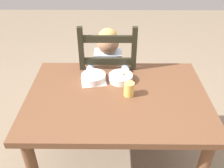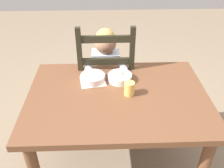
{
  "view_description": "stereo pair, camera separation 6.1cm",
  "coord_description": "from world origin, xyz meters",
  "px_view_note": "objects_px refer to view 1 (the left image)",
  "views": [
    {
      "loc": [
        -0.02,
        -1.29,
        1.66
      ],
      "look_at": [
        -0.03,
        0.05,
        0.76
      ],
      "focal_mm": 39.84,
      "sensor_mm": 36.0,
      "label": 1
    },
    {
      "loc": [
        -0.08,
        -1.28,
        1.66
      ],
      "look_at": [
        -0.03,
        0.05,
        0.76
      ],
      "focal_mm": 39.84,
      "sensor_mm": 36.0,
      "label": 2
    }
  ],
  "objects_px": {
    "bowl_of_carrots": "(121,77)",
    "drinking_cup": "(129,89)",
    "bowl_of_peas": "(94,77)",
    "dining_chair": "(108,84)",
    "child_figure": "(108,68)",
    "spoon": "(114,82)",
    "dining_table": "(117,108)"
  },
  "relations": [
    {
      "from": "dining_chair",
      "to": "bowl_of_carrots",
      "type": "bearing_deg",
      "value": -72.29
    },
    {
      "from": "bowl_of_peas",
      "to": "bowl_of_carrots",
      "type": "height_order",
      "value": "bowl_of_peas"
    },
    {
      "from": "dining_chair",
      "to": "spoon",
      "type": "distance_m",
      "value": 0.4
    },
    {
      "from": "bowl_of_peas",
      "to": "drinking_cup",
      "type": "xyz_separation_m",
      "value": [
        0.24,
        -0.16,
        0.02
      ]
    },
    {
      "from": "bowl_of_peas",
      "to": "bowl_of_carrots",
      "type": "relative_size",
      "value": 1.01
    },
    {
      "from": "bowl_of_carrots",
      "to": "drinking_cup",
      "type": "relative_size",
      "value": 1.8
    },
    {
      "from": "dining_chair",
      "to": "bowl_of_carrots",
      "type": "distance_m",
      "value": 0.4
    },
    {
      "from": "spoon",
      "to": "bowl_of_carrots",
      "type": "bearing_deg",
      "value": 28.5
    },
    {
      "from": "bowl_of_peas",
      "to": "drinking_cup",
      "type": "height_order",
      "value": "drinking_cup"
    },
    {
      "from": "dining_chair",
      "to": "child_figure",
      "type": "relative_size",
      "value": 1.08
    },
    {
      "from": "dining_table",
      "to": "child_figure",
      "type": "xyz_separation_m",
      "value": [
        -0.07,
        0.46,
        0.04
      ]
    },
    {
      "from": "child_figure",
      "to": "spoon",
      "type": "relative_size",
      "value": 7.38
    },
    {
      "from": "child_figure",
      "to": "bowl_of_carrots",
      "type": "distance_m",
      "value": 0.32
    },
    {
      "from": "bowl_of_peas",
      "to": "drinking_cup",
      "type": "bearing_deg",
      "value": -34.62
    },
    {
      "from": "dining_chair",
      "to": "drinking_cup",
      "type": "height_order",
      "value": "dining_chair"
    },
    {
      "from": "dining_chair",
      "to": "drinking_cup",
      "type": "xyz_separation_m",
      "value": [
        0.14,
        -0.46,
        0.27
      ]
    },
    {
      "from": "dining_table",
      "to": "dining_chair",
      "type": "xyz_separation_m",
      "value": [
        -0.07,
        0.46,
        -0.12
      ]
    },
    {
      "from": "child_figure",
      "to": "spoon",
      "type": "bearing_deg",
      "value": -81.0
    },
    {
      "from": "dining_chair",
      "to": "bowl_of_peas",
      "type": "distance_m",
      "value": 0.4
    },
    {
      "from": "child_figure",
      "to": "spoon",
      "type": "xyz_separation_m",
      "value": [
        0.05,
        -0.32,
        0.07
      ]
    },
    {
      "from": "bowl_of_peas",
      "to": "bowl_of_carrots",
      "type": "bearing_deg",
      "value": 0.01
    },
    {
      "from": "drinking_cup",
      "to": "child_figure",
      "type": "bearing_deg",
      "value": 107.47
    },
    {
      "from": "bowl_of_peas",
      "to": "bowl_of_carrots",
      "type": "xyz_separation_m",
      "value": [
        0.19,
        0.0,
        -0.0
      ]
    },
    {
      "from": "dining_chair",
      "to": "child_figure",
      "type": "xyz_separation_m",
      "value": [
        -0.0,
        -0.0,
        0.16
      ]
    },
    {
      "from": "bowl_of_carrots",
      "to": "spoon",
      "type": "height_order",
      "value": "bowl_of_carrots"
    },
    {
      "from": "dining_table",
      "to": "dining_chair",
      "type": "relative_size",
      "value": 1.12
    },
    {
      "from": "dining_table",
      "to": "bowl_of_peas",
      "type": "height_order",
      "value": "bowl_of_peas"
    },
    {
      "from": "child_figure",
      "to": "drinking_cup",
      "type": "distance_m",
      "value": 0.49
    },
    {
      "from": "drinking_cup",
      "to": "bowl_of_peas",
      "type": "bearing_deg",
      "value": 145.38
    },
    {
      "from": "dining_table",
      "to": "spoon",
      "type": "bearing_deg",
      "value": 97.87
    },
    {
      "from": "spoon",
      "to": "dining_chair",
      "type": "bearing_deg",
      "value": 98.9
    },
    {
      "from": "bowl_of_carrots",
      "to": "drinking_cup",
      "type": "distance_m",
      "value": 0.17
    }
  ]
}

